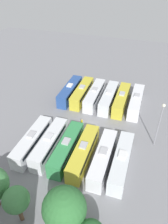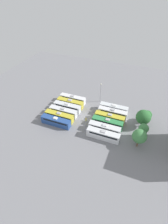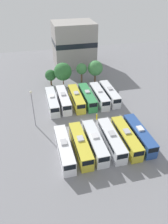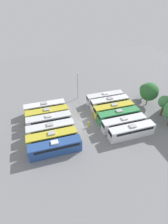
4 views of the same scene
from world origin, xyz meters
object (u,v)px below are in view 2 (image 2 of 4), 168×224
object	(u,v)px
bus_7	(113,113)
worker_person	(86,119)
bus_3	(63,112)
bus_5	(56,121)
tree_1	(143,117)
bus_0	(73,99)
bus_8	(110,118)
bus_4	(59,116)
tree_2	(144,129)
bus_9	(107,123)
tree_3	(140,136)
bus_2	(67,107)
bus_11	(103,135)
bus_1	(70,103)
bus_10	(104,128)
light_pole	(101,90)
bus_6	(114,108)
tree_0	(147,115)

from	to	relation	value
bus_7	worker_person	size ratio (longest dim) A/B	6.85
bus_3	bus_5	size ratio (longest dim) A/B	1.00
tree_1	bus_0	bearing A→B (deg)	-99.36
bus_0	bus_8	xyz separation A→B (m)	(6.66, 18.95, 0.00)
bus_3	bus_4	world-z (taller)	same
worker_person	tree_1	distance (m)	21.71
tree_2	bus_9	bearing A→B (deg)	-96.62
bus_3	tree_3	xyz separation A→B (m)	(5.68, 30.80, 3.03)
bus_0	bus_7	size ratio (longest dim) A/B	1.00
bus_2	bus_8	xyz separation A→B (m)	(0.27, 18.60, 0.00)
bus_0	bus_11	distance (m)	25.28
bus_5	bus_9	distance (m)	19.70
bus_0	tree_3	bearing A→B (deg)	63.28
bus_4	tree_3	bearing A→B (deg)	85.46
bus_1	bus_11	world-z (taller)	same
bus_4	bus_8	distance (m)	19.92
bus_10	light_pole	size ratio (longest dim) A/B	1.26
bus_3	bus_6	world-z (taller)	same
bus_3	tree_1	bearing A→B (deg)	98.90
bus_9	bus_7	bearing A→B (deg)	177.71
bus_9	worker_person	size ratio (longest dim) A/B	6.85
bus_11	bus_2	bearing A→B (deg)	-117.94
bus_11	tree_2	bearing A→B (deg)	112.03
bus_5	tree_2	distance (m)	32.05
bus_9	tree_1	xyz separation A→B (m)	(-4.68, 12.11, 2.94)
bus_3	bus_10	size ratio (longest dim) A/B	1.00
bus_3	bus_4	distance (m)	3.23
bus_11	tree_3	world-z (taller)	tree_3
bus_0	bus_3	distance (m)	9.94
bus_1	bus_3	bearing A→B (deg)	-0.28
bus_5	tree_1	world-z (taller)	tree_1
bus_6	tree_2	world-z (taller)	tree_2
bus_4	tree_3	xyz separation A→B (m)	(2.45, 30.92, 3.03)
bus_3	bus_9	bearing A→B (deg)	90.44
bus_10	worker_person	bearing A→B (deg)	-111.05
bus_3	tree_0	bearing A→B (deg)	104.95
bus_2	worker_person	bearing A→B (deg)	70.55
bus_9	worker_person	bearing A→B (deg)	-89.44
bus_2	tree_3	world-z (taller)	tree_3
tree_2	bus_0	bearing A→B (deg)	-109.52
bus_4	bus_5	xyz separation A→B (m)	(3.11, 0.20, 0.00)
bus_0	worker_person	xyz separation A→B (m)	(9.88, 10.22, -0.94)
bus_9	tree_2	bearing A→B (deg)	83.38
bus_5	bus_6	distance (m)	24.69
bus_1	bus_7	bearing A→B (deg)	90.70
bus_7	tree_1	size ratio (longest dim) A/B	1.58
bus_6	tree_2	size ratio (longest dim) A/B	1.83
bus_11	bus_8	bearing A→B (deg)	-178.36
bus_6	tree_0	xyz separation A→B (m)	(1.32, 13.44, 1.55)
bus_0	bus_1	world-z (taller)	same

